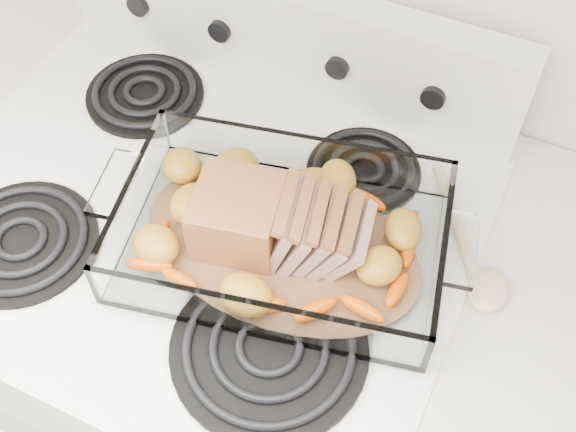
% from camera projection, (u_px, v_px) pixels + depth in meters
% --- Properties ---
extents(electric_range, '(0.78, 0.70, 1.12)m').
position_uv_depth(electric_range, '(223.00, 348.00, 1.40)').
color(electric_range, white).
rests_on(electric_range, ground).
extents(baking_dish, '(0.42, 0.28, 0.08)m').
position_uv_depth(baking_dish, '(282.00, 239.00, 0.96)').
color(baking_dish, white).
rests_on(baking_dish, electric_range).
extents(pork_roast, '(0.23, 0.11, 0.09)m').
position_uv_depth(pork_roast, '(266.00, 220.00, 0.95)').
color(pork_roast, '#985A33').
rests_on(pork_roast, baking_dish).
extents(roast_vegetables, '(0.38, 0.21, 0.05)m').
position_uv_depth(roast_vegetables, '(291.00, 213.00, 0.98)').
color(roast_vegetables, '#E25200').
rests_on(roast_vegetables, baking_dish).
extents(wooden_spoon, '(0.16, 0.22, 0.02)m').
position_uv_depth(wooden_spoon, '(473.00, 258.00, 0.97)').
color(wooden_spoon, beige).
rests_on(wooden_spoon, electric_range).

